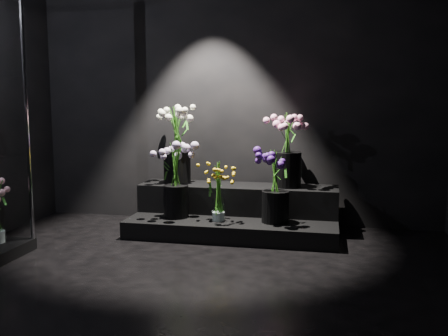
# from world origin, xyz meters

# --- Properties ---
(floor) EXTENTS (4.00, 4.00, 0.00)m
(floor) POSITION_xyz_m (0.00, 0.00, 0.00)
(floor) COLOR black
(floor) RESTS_ON ground
(wall_back) EXTENTS (4.00, 0.00, 4.00)m
(wall_back) POSITION_xyz_m (0.00, 2.00, 1.40)
(wall_back) COLOR black
(wall_back) RESTS_ON floor
(display_riser) EXTENTS (1.88, 0.83, 0.42)m
(display_riser) POSITION_xyz_m (0.08, 1.63, 0.17)
(display_riser) COLOR black
(display_riser) RESTS_ON floor
(bouquet_orange_bells) EXTENTS (0.27, 0.27, 0.52)m
(bouquet_orange_bells) POSITION_xyz_m (-0.03, 1.35, 0.43)
(bouquet_orange_bells) COLOR white
(bouquet_orange_bells) RESTS_ON display_riser
(bouquet_lilac) EXTENTS (0.51, 0.51, 0.70)m
(bouquet_lilac) POSITION_xyz_m (-0.43, 1.41, 0.57)
(bouquet_lilac) COLOR black
(bouquet_lilac) RESTS_ON display_riser
(bouquet_purple) EXTENTS (0.40, 0.40, 0.64)m
(bouquet_purple) POSITION_xyz_m (0.47, 1.40, 0.52)
(bouquet_purple) COLOR black
(bouquet_purple) RESTS_ON display_riser
(bouquet_cream_roses) EXTENTS (0.45, 0.45, 0.77)m
(bouquet_cream_roses) POSITION_xyz_m (-0.52, 1.74, 0.85)
(bouquet_cream_roses) COLOR black
(bouquet_cream_roses) RESTS_ON display_riser
(bouquet_pink_roses) EXTENTS (0.41, 0.41, 0.68)m
(bouquet_pink_roses) POSITION_xyz_m (0.54, 1.74, 0.80)
(bouquet_pink_roses) COLOR black
(bouquet_pink_roses) RESTS_ON display_riser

